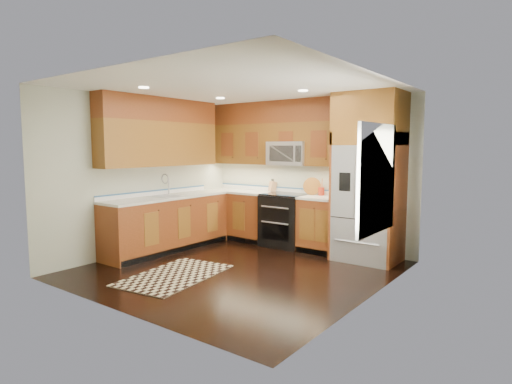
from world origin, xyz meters
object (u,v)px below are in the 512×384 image
Objects in this scene: knife_block at (273,186)px; utensil_crock at (321,190)px; refrigerator at (368,178)px; range at (285,220)px; rug at (175,275)px.

utensil_crock is at bearing -1.86° from knife_block.
knife_block is at bearing 171.96° from refrigerator.
range is 2.47m from rug.
range is 0.76m from knife_block.
utensil_crock reaches higher than range.
refrigerator is 1.65× the size of rug.
refrigerator reaches higher than range.
refrigerator reaches higher than rug.
rug is 2.86m from knife_block.
refrigerator is 10.76× the size of knife_block.
refrigerator is (1.55, -0.04, 0.83)m from range.
utensil_crock is (1.05, -0.03, 0.00)m from knife_block.
utensil_crock reaches higher than rug.
range is 0.86m from utensil_crock.
utensil_crock is (-0.94, 0.25, -0.26)m from refrigerator.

